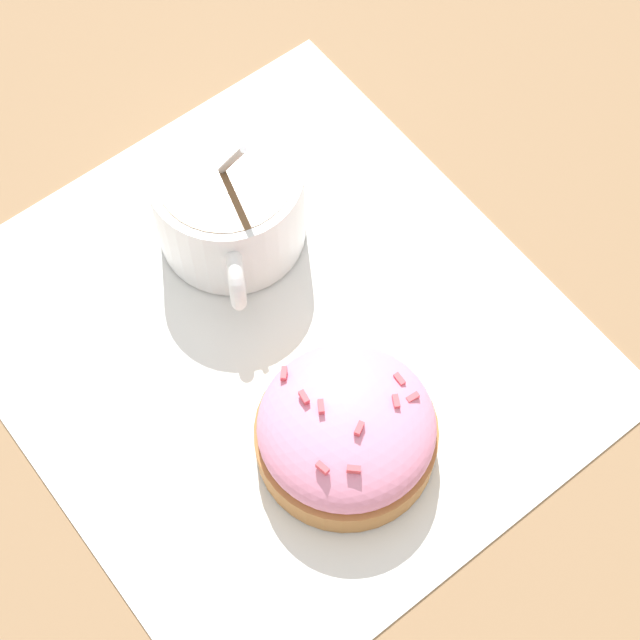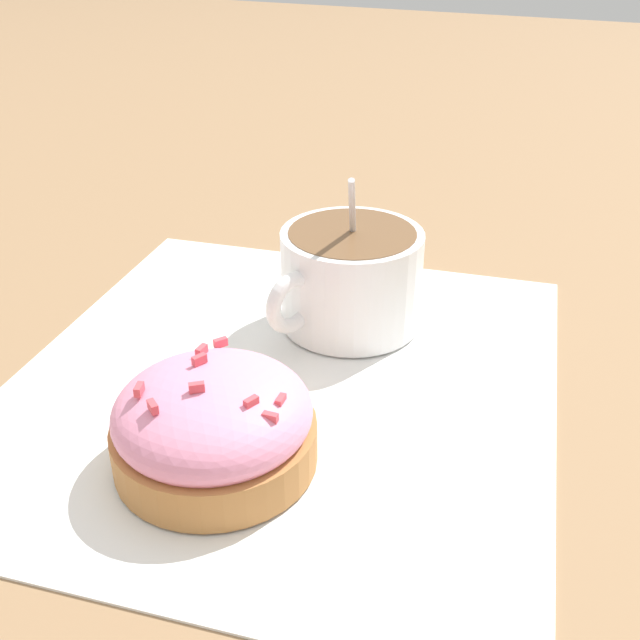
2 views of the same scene
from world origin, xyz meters
name	(u,v)px [view 1 (image 1 of 2)]	position (x,y,z in m)	size (l,w,h in m)	color
ground_plane	(276,340)	(0.00, 0.00, 0.00)	(3.00, 3.00, 0.00)	#93704C
paper_napkin	(276,339)	(0.00, 0.00, 0.00)	(0.37, 0.34, 0.00)	white
coffee_cup	(229,203)	(0.07, -0.01, 0.04)	(0.11, 0.09, 0.10)	white
frosted_pastry	(339,435)	(-0.08, 0.00, 0.03)	(0.10, 0.10, 0.05)	#B2753D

